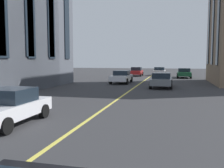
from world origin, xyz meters
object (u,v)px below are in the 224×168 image
(car_grey_near, at_px, (161,80))
(car_red_parked_a, at_px, (136,72))
(car_white_trailing, at_px, (9,106))
(car_green_oncoming, at_px, (184,73))
(car_white_mid, at_px, (159,71))
(car_white_parked_b, at_px, (121,77))

(car_grey_near, xyz_separation_m, car_red_parked_a, (16.28, 4.68, -0.00))
(car_white_trailing, height_order, car_green_oncoming, car_white_trailing)
(car_white_mid, bearing_deg, car_red_parked_a, 121.02)
(car_green_oncoming, bearing_deg, car_white_mid, 37.99)
(car_white_parked_b, bearing_deg, car_white_trailing, 177.58)
(car_white_mid, bearing_deg, car_white_parked_b, 167.54)
(car_green_oncoming, bearing_deg, car_white_parked_b, 145.60)
(car_grey_near, xyz_separation_m, car_green_oncoming, (13.68, -2.50, 0.00))
(car_white_parked_b, distance_m, car_grey_near, 5.68)
(car_red_parked_a, xyz_separation_m, car_white_mid, (2.11, -3.50, 0.00))
(car_red_parked_a, distance_m, car_white_trailing, 31.14)
(car_white_trailing, bearing_deg, car_red_parked_a, -1.03)
(car_white_trailing, distance_m, car_green_oncoming, 29.56)
(car_grey_near, distance_m, car_red_parked_a, 16.94)
(car_grey_near, relative_size, car_red_parked_a, 1.13)
(car_white_parked_b, distance_m, car_white_trailing, 18.38)
(car_grey_near, bearing_deg, car_white_trailing, 160.57)
(car_white_parked_b, relative_size, car_grey_near, 1.00)
(car_grey_near, relative_size, car_white_trailing, 1.13)
(car_red_parked_a, height_order, car_white_trailing, same)
(car_white_parked_b, height_order, car_green_oncoming, same)
(car_grey_near, bearing_deg, car_white_parked_b, 51.85)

